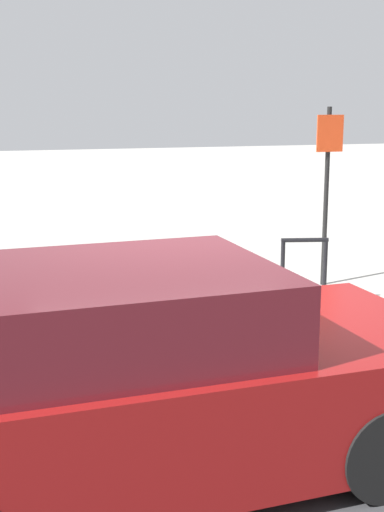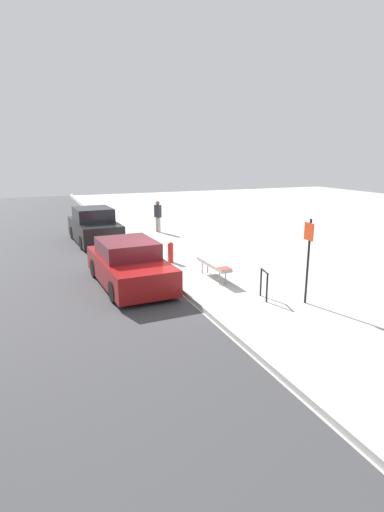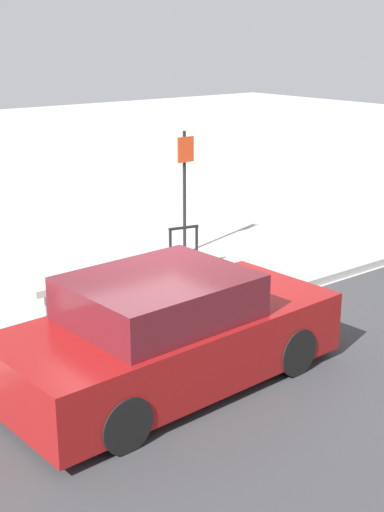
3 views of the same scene
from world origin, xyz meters
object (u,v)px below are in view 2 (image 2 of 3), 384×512
object	(u,v)px
bench	(214,264)
bike_rack	(264,282)
sign_post	(308,253)
parked_car_near	(129,265)
pedestrian	(158,215)
fire_hydrant	(171,251)
parked_car_far	(94,227)

from	to	relation	value
bench	bike_rack	size ratio (longest dim) A/B	2.26
sign_post	parked_car_near	world-z (taller)	sign_post
parked_car_near	bench	bearing A→B (deg)	77.20
parked_car_near	sign_post	bearing A→B (deg)	47.31
bike_rack	pedestrian	xyz separation A→B (m)	(-10.61, 0.30, 0.36)
fire_hydrant	pedestrian	distance (m)	6.11
parked_car_near	parked_car_far	distance (m)	6.69
sign_post	parked_car_near	distance (m)	5.30
bike_rack	parked_car_far	bearing A→B (deg)	-161.49
sign_post	pedestrian	world-z (taller)	sign_post
sign_post	pedestrian	xyz separation A→B (m)	(-11.31, -0.57, -0.52)
bench	fire_hydrant	xyz separation A→B (m)	(-2.48, -0.60, -0.08)
bike_rack	fire_hydrant	xyz separation A→B (m)	(-4.68, -1.10, -0.09)
bike_rack	parked_car_near	distance (m)	4.13
pedestrian	bike_rack	bearing A→B (deg)	155.75
sign_post	fire_hydrant	size ratio (longest dim) A/B	3.01
bike_rack	sign_post	world-z (taller)	sign_post
bench	fire_hydrant	size ratio (longest dim) A/B	2.44
sign_post	parked_car_far	xyz separation A→B (m)	(-10.07, -4.00, -0.69)
fire_hydrant	parked_car_near	xyz separation A→B (m)	(2.00, -2.05, 0.23)
sign_post	bench	bearing A→B (deg)	-154.85
bench	sign_post	bearing A→B (deg)	24.39
parked_car_near	parked_car_far	xyz separation A→B (m)	(-6.69, 0.01, 0.06)
bike_rack	parked_car_near	xyz separation A→B (m)	(-2.68, -3.15, 0.13)
sign_post	parked_car_near	bearing A→B (deg)	-130.12
bench	pedestrian	distance (m)	8.45
bike_rack	parked_car_near	world-z (taller)	parked_car_near
pedestrian	fire_hydrant	bearing A→B (deg)	144.12
bike_rack	sign_post	distance (m)	1.42
pedestrian	parked_car_far	xyz separation A→B (m)	(1.24, -3.43, -0.17)
pedestrian	parked_car_far	world-z (taller)	pedestrian
bike_rack	fire_hydrant	world-z (taller)	bike_rack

